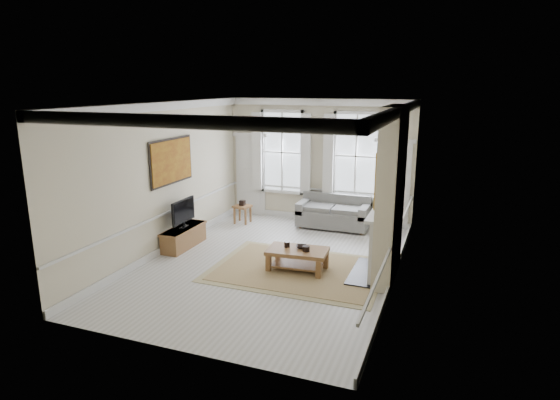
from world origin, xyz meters
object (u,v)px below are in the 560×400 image
at_px(sofa, 334,214).
at_px(side_table, 242,209).
at_px(tv_stand, 184,237).
at_px(coffee_table, 298,253).

height_order(sofa, side_table, sofa).
xyz_separation_m(side_table, tv_stand, (-0.46, -2.30, -0.16)).
bearing_deg(side_table, coffee_table, -47.14).
xyz_separation_m(sofa, side_table, (-2.48, -0.51, 0.04)).
bearing_deg(side_table, tv_stand, -101.40).
bearing_deg(side_table, sofa, 11.68).
relative_size(sofa, tv_stand, 1.39).
distance_m(sofa, tv_stand, 4.07).
relative_size(side_table, coffee_table, 0.39).
bearing_deg(sofa, tv_stand, -136.32).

